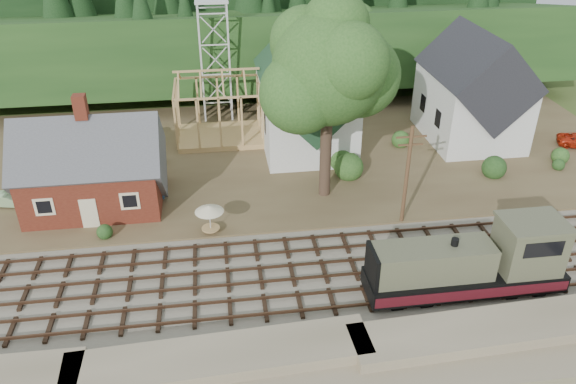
{
  "coord_description": "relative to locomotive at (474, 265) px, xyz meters",
  "views": [
    {
      "loc": [
        -6.41,
        -28.85,
        23.32
      ],
      "look_at": [
        -1.54,
        6.0,
        3.0
      ],
      "focal_mm": 35.0,
      "sensor_mm": 36.0,
      "label": 1
    }
  ],
  "objects": [
    {
      "name": "village_flat",
      "position": [
        -8.76,
        21.0,
        -2.0
      ],
      "size": [
        64.0,
        26.0,
        0.3
      ],
      "primitive_type": "cube",
      "color": "brown",
      "rests_on": "ground"
    },
    {
      "name": "ground",
      "position": [
        -8.76,
        3.0,
        -2.15
      ],
      "size": [
        140.0,
        140.0,
        0.0
      ],
      "primitive_type": "plane",
      "color": "#384C1E",
      "rests_on": "ground"
    },
    {
      "name": "patio_set",
      "position": [
        -16.04,
        8.5,
        0.11
      ],
      "size": [
        2.07,
        2.07,
        2.31
      ],
      "color": "silver",
      "rests_on": "village_flat"
    },
    {
      "name": "church",
      "position": [
        -6.76,
        22.68,
        3.03
      ],
      "size": [
        8.4,
        15.17,
        13.0
      ],
      "color": "silver",
      "rests_on": "village_flat"
    },
    {
      "name": "hillside",
      "position": [
        -8.76,
        45.0,
        -2.15
      ],
      "size": [
        70.0,
        28.96,
        12.74
      ],
      "primitive_type": "cube",
      "rotation": [
        -0.17,
        0.0,
        0.0
      ],
      "color": "#1E3F19",
      "rests_on": "ground"
    },
    {
      "name": "locomotive",
      "position": [
        0.0,
        0.0,
        0.0
      ],
      "size": [
        12.21,
        3.05,
        4.88
      ],
      "color": "black",
      "rests_on": "railroad_bed"
    },
    {
      "name": "big_tree",
      "position": [
        -6.6,
        13.08,
        8.06
      ],
      "size": [
        10.9,
        8.4,
        14.7
      ],
      "color": "#38281E",
      "rests_on": "village_flat"
    },
    {
      "name": "car_blue",
      "position": [
        -20.89,
        15.0,
        -1.22
      ],
      "size": [
        2.86,
        4.01,
        1.27
      ],
      "primitive_type": "imported",
      "rotation": [
        0.0,
        0.0,
        0.41
      ],
      "color": "#5488B5",
      "rests_on": "village_flat"
    },
    {
      "name": "ridge",
      "position": [
        -8.76,
        61.0,
        -2.15
      ],
      "size": [
        80.0,
        20.0,
        12.0
      ],
      "primitive_type": "cube",
      "color": "black",
      "rests_on": "ground"
    },
    {
      "name": "railroad_bed",
      "position": [
        -8.76,
        3.0,
        -2.07
      ],
      "size": [
        64.0,
        11.0,
        0.16
      ],
      "primitive_type": "cube",
      "color": "#726B5B",
      "rests_on": "ground"
    },
    {
      "name": "timber_frame",
      "position": [
        -14.76,
        25.0,
        1.11
      ],
      "size": [
        8.2,
        6.2,
        6.99
      ],
      "color": "tan",
      "rests_on": "village_flat"
    },
    {
      "name": "lattice_tower",
      "position": [
        -14.76,
        31.0,
        7.88
      ],
      "size": [
        3.2,
        3.2,
        12.12
      ],
      "color": "silver",
      "rests_on": "village_flat"
    },
    {
      "name": "embankment",
      "position": [
        -8.76,
        -5.5,
        -2.15
      ],
      "size": [
        64.0,
        5.0,
        1.6
      ],
      "primitive_type": "cube",
      "color": "#7F7259",
      "rests_on": "ground"
    },
    {
      "name": "depot",
      "position": [
        -24.76,
        14.0,
        1.06
      ],
      "size": [
        10.8,
        7.41,
        9.0
      ],
      "color": "#501C12",
      "rests_on": "village_flat"
    },
    {
      "name": "telegraph_pole_near",
      "position": [
        -1.76,
        8.2,
        2.09
      ],
      "size": [
        2.2,
        0.28,
        8.0
      ],
      "color": "#4C331E",
      "rests_on": "ground"
    },
    {
      "name": "farmhouse",
      "position": [
        9.24,
        22.0,
        2.71
      ],
      "size": [
        8.4,
        10.8,
        10.6
      ],
      "color": "silver",
      "rests_on": "village_flat"
    },
    {
      "name": "car_green",
      "position": [
        -31.66,
        14.57,
        -1.31
      ],
      "size": [
        3.45,
        1.79,
        1.08
      ],
      "primitive_type": "imported",
      "rotation": [
        0.0,
        0.0,
        1.37
      ],
      "color": "#8DB57D",
      "rests_on": "village_flat"
    }
  ]
}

